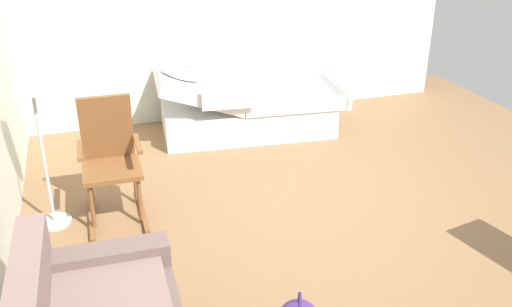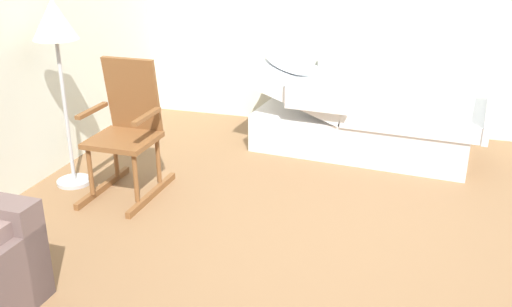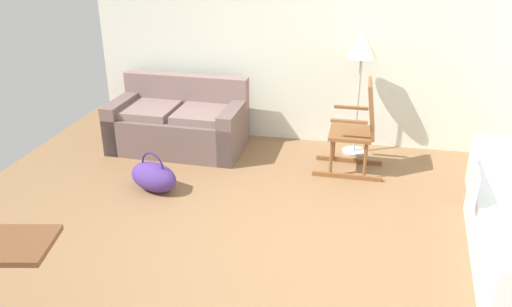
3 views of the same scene
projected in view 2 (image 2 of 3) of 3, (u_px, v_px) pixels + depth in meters
ground_plane at (342, 263)px, 3.62m from camera, size 6.65×6.65×0.00m
hospital_bed at (362, 120)px, 5.34m from camera, size 1.15×2.20×0.91m
rocking_chair at (127, 130)px, 4.43m from camera, size 0.77×0.51×1.05m
floor_lamp at (55, 33)px, 4.28m from camera, size 0.34×0.34×1.48m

